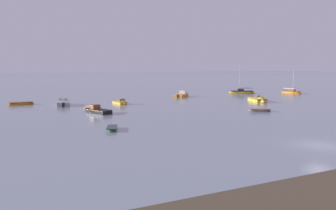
# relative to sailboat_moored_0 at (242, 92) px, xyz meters

# --- Properties ---
(ground_plane) EXTENTS (800.00, 800.00, 0.00)m
(ground_plane) POSITION_rel_sailboat_moored_0_xyz_m (-32.90, -52.81, -0.34)
(ground_plane) COLOR gray
(sailboat_moored_0) EXTENTS (7.29, 5.36, 7.96)m
(sailboat_moored_0) POSITION_rel_sailboat_moored_0_xyz_m (0.00, 0.00, 0.00)
(sailboat_moored_0) COLOR gold
(sailboat_moored_0) RESTS_ON ground
(rowboat_moored_0) EXTENTS (2.30, 3.58, 0.53)m
(rowboat_moored_0) POSITION_rel_sailboat_moored_0_xyz_m (-48.07, -36.21, -0.20)
(rowboat_moored_0) COLOR #23602D
(rowboat_moored_0) RESTS_ON ground
(motorboat_moored_1) EXTENTS (3.22, 6.73, 2.22)m
(motorboat_moored_1) POSITION_rel_sailboat_moored_0_xyz_m (-48.59, -6.60, -0.04)
(motorboat_moored_1) COLOR gray
(motorboat_moored_1) RESTS_ON ground
(motorboat_moored_2) EXTENTS (3.93, 6.49, 2.10)m
(motorboat_moored_2) POSITION_rel_sailboat_moored_0_xyz_m (-11.00, -19.43, -0.06)
(motorboat_moored_2) COLOR gold
(motorboat_moored_2) RESTS_ON ground
(rowboat_moored_1) EXTENTS (4.69, 1.62, 0.74)m
(rowboat_moored_1) POSITION_rel_sailboat_moored_0_xyz_m (-55.85, -2.59, -0.14)
(rowboat_moored_1) COLOR orange
(rowboat_moored_1) RESTS_ON ground
(rowboat_moored_3) EXTENTS (2.85, 3.45, 0.53)m
(rowboat_moored_3) POSITION_rel_sailboat_moored_0_xyz_m (-45.52, -14.48, -0.20)
(rowboat_moored_3) COLOR orange
(rowboat_moored_3) RESTS_ON ground
(rowboat_moored_5) EXTENTS (3.92, 2.77, 0.59)m
(rowboat_moored_5) POSITION_rel_sailboat_moored_0_xyz_m (-21.24, -31.26, -0.18)
(rowboat_moored_5) COLOR gray
(rowboat_moored_5) RESTS_ON ground
(motorboat_moored_3) EXTENTS (5.70, 5.36, 2.21)m
(motorboat_moored_3) POSITION_rel_sailboat_moored_0_xyz_m (-18.95, -0.81, -0.01)
(motorboat_moored_3) COLOR orange
(motorboat_moored_3) RESTS_ON ground
(motorboat_moored_4) EXTENTS (2.02, 4.43, 1.62)m
(motorboat_moored_4) POSITION_rel_sailboat_moored_0_xyz_m (-38.20, -10.59, -0.10)
(motorboat_moored_4) COLOR gold
(motorboat_moored_4) RESTS_ON ground
(sailboat_moored_2) EXTENTS (3.07, 6.30, 6.78)m
(sailboat_moored_2) POSITION_rel_sailboat_moored_0_xyz_m (12.50, -5.70, -0.05)
(sailboat_moored_2) COLOR orange
(sailboat_moored_2) RESTS_ON ground
(motorboat_moored_5) EXTENTS (3.57, 5.51, 1.98)m
(motorboat_moored_5) POSITION_rel_sailboat_moored_0_xyz_m (-45.88, -20.75, -0.05)
(motorboat_moored_5) COLOR black
(motorboat_moored_5) RESTS_ON ground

